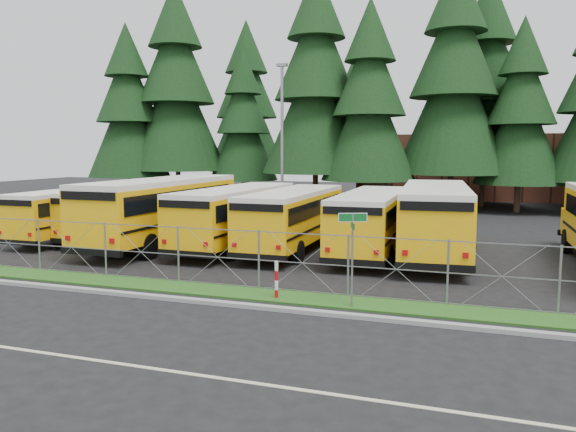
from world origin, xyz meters
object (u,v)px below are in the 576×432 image
object	(u,v)px
bus_6	(435,221)
bus_5	(373,223)
street_sign	(353,240)
light_standard	(282,136)
bus_2	(167,212)
bus_3	(239,217)
bus_1	(131,213)
bus_4	(296,220)
bus_0	(82,214)
striped_bollard	(276,280)

from	to	relation	value
bus_6	bus_5	bearing A→B (deg)	-177.74
street_sign	light_standard	world-z (taller)	light_standard
bus_2	bus_3	xyz separation A→B (m)	(3.60, 0.52, -0.19)
bus_5	street_sign	xyz separation A→B (m)	(1.00, -8.92, 0.66)
bus_1	bus_4	xyz separation A→B (m)	(9.27, -0.57, 0.07)
bus_0	bus_5	bearing A→B (deg)	2.26
bus_5	striped_bollard	xyz separation A→B (m)	(-1.42, -8.69, -0.78)
bus_3	light_standard	distance (m)	11.65
bus_6	striped_bollard	world-z (taller)	bus_6
bus_2	bus_3	distance (m)	3.64
bus_6	street_sign	xyz separation A→B (m)	(-1.64, -9.23, 0.49)
bus_1	bus_4	bearing A→B (deg)	-3.40
bus_3	bus_5	distance (m)	6.33
street_sign	striped_bollard	distance (m)	2.82
bus_6	bus_3	bearing A→B (deg)	-179.94
bus_2	bus_6	distance (m)	12.63
bus_1	street_sign	xyz separation A→B (m)	(13.85, -9.33, 0.72)
bus_2	light_standard	size ratio (longest dim) A/B	1.21
street_sign	bus_6	bearing A→B (deg)	79.91
bus_5	street_sign	world-z (taller)	street_sign
bus_1	street_sign	world-z (taller)	street_sign
bus_2	bus_4	size ratio (longest dim) A/B	1.16
bus_1	street_sign	bearing A→B (deg)	-33.87
bus_3	striped_bollard	distance (m)	9.67
bus_6	bus_4	bearing A→B (deg)	179.92
bus_1	bus_4	world-z (taller)	bus_4
bus_2	bus_5	size ratio (longest dim) A/B	1.17
bus_2	light_standard	xyz separation A→B (m)	(1.97, 11.31, 3.89)
bus_0	light_standard	xyz separation A→B (m)	(7.18, 11.02, 4.21)
bus_4	light_standard	xyz separation A→B (m)	(-4.38, 10.57, 4.12)
bus_0	bus_6	size ratio (longest dim) A/B	0.84
bus_3	bus_5	xyz separation A→B (m)	(6.32, 0.39, -0.04)
light_standard	bus_2	bearing A→B (deg)	-99.87
bus_4	street_sign	bearing A→B (deg)	-62.45
bus_2	bus_4	distance (m)	6.39
bus_2	bus_0	bearing A→B (deg)	177.54
bus_4	street_sign	xyz separation A→B (m)	(4.58, -8.76, 0.65)
bus_4	striped_bollard	world-z (taller)	bus_4
bus_0	bus_3	world-z (taller)	bus_3
bus_3	bus_4	distance (m)	2.75
bus_1	striped_bollard	size ratio (longest dim) A/B	8.36
bus_0	striped_bollard	world-z (taller)	bus_0
bus_2	bus_5	distance (m)	9.97
bus_0	bus_4	xyz separation A→B (m)	(11.56, 0.45, 0.09)
bus_4	bus_1	bearing A→B (deg)	176.46
bus_0	bus_2	size ratio (longest dim) A/B	0.80
bus_4	striped_bollard	xyz separation A→B (m)	(2.16, -8.53, -0.79)
street_sign	light_standard	size ratio (longest dim) A/B	0.28
bus_0	street_sign	world-z (taller)	street_sign
bus_2	street_sign	size ratio (longest dim) A/B	4.37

